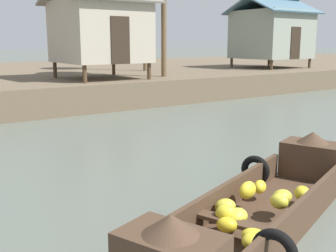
{
  "coord_description": "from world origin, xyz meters",
  "views": [
    {
      "loc": [
        -4.37,
        0.45,
        2.55
      ],
      "look_at": [
        0.08,
        6.81,
        1.0
      ],
      "focal_mm": 44.88,
      "sensor_mm": 36.0,
      "label": 1
    }
  ],
  "objects_px": {
    "stilt_house_left": "(100,30)",
    "fishing_skiff_distant": "(207,92)",
    "banana_boat": "(262,204)",
    "stilt_house_mid_left": "(271,34)"
  },
  "relations": [
    {
      "from": "fishing_skiff_distant",
      "to": "stilt_house_left",
      "type": "height_order",
      "value": "stilt_house_left"
    },
    {
      "from": "stilt_house_left",
      "to": "stilt_house_mid_left",
      "type": "relative_size",
      "value": 0.9
    },
    {
      "from": "fishing_skiff_distant",
      "to": "stilt_house_left",
      "type": "bearing_deg",
      "value": 159.53
    },
    {
      "from": "banana_boat",
      "to": "stilt_house_left",
      "type": "bearing_deg",
      "value": 73.64
    },
    {
      "from": "fishing_skiff_distant",
      "to": "banana_boat",
      "type": "bearing_deg",
      "value": -127.01
    },
    {
      "from": "banana_boat",
      "to": "stilt_house_mid_left",
      "type": "relative_size",
      "value": 1.17
    },
    {
      "from": "stilt_house_left",
      "to": "stilt_house_mid_left",
      "type": "bearing_deg",
      "value": 5.75
    },
    {
      "from": "stilt_house_left",
      "to": "fishing_skiff_distant",
      "type": "bearing_deg",
      "value": -20.47
    },
    {
      "from": "stilt_house_left",
      "to": "stilt_house_mid_left",
      "type": "xyz_separation_m",
      "value": [
        11.84,
        1.19,
        0.01
      ]
    },
    {
      "from": "fishing_skiff_distant",
      "to": "stilt_house_mid_left",
      "type": "height_order",
      "value": "stilt_house_mid_left"
    }
  ]
}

